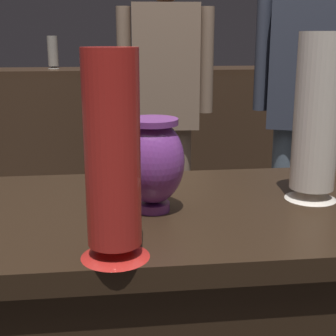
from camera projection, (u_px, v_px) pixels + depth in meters
The scene contains 8 objects.
back_display_shelf at pixel (135, 142), 3.40m from camera, with size 2.60×0.40×0.99m.
vase_centerpiece at pixel (153, 161), 1.15m from camera, with size 0.15×0.15×0.22m.
vase_tall_behind at pixel (113, 162), 0.89m from camera, with size 0.13×0.13×0.38m.
vase_left_accent at pixel (316, 120), 1.22m from camera, with size 0.13×0.13×0.41m.
shelf_vase_left at pixel (53, 53), 3.22m from camera, with size 0.08×0.08×0.21m.
shelf_vase_far_right at pixel (286, 55), 3.39m from camera, with size 0.13×0.13×0.11m.
visitor_center_back at pixel (166, 100), 2.47m from camera, with size 0.47×0.20×1.52m.
visitor_near_right at pixel (304, 97), 2.34m from camera, with size 0.44×0.29×1.57m.
Camera 1 is at (-0.17, -1.13, 1.20)m, focal length 53.31 mm.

